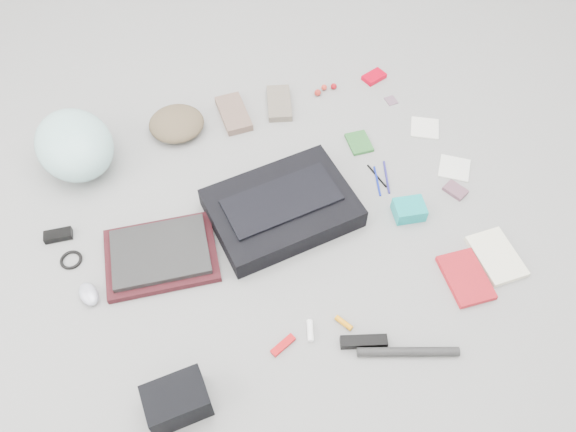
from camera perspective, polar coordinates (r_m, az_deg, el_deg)
name	(u,v)px	position (r m, az deg, el deg)	size (l,w,h in m)	color
ground_plane	(288,224)	(2.00, 0.00, -0.82)	(4.00, 4.00, 0.00)	gray
messenger_bag	(282,208)	(1.99, -0.64, 0.81)	(0.50, 0.35, 0.08)	black
bag_flap	(282,200)	(1.96, -0.65, 1.62)	(0.40, 0.18, 0.01)	black
laptop_sleeve	(161,255)	(1.97, -12.75, -3.93)	(0.37, 0.28, 0.03)	#3A1116
laptop	(160,252)	(1.95, -12.87, -3.57)	(0.32, 0.23, 0.02)	black
bike_helmet	(74,145)	(2.25, -20.88, 6.77)	(0.28, 0.34, 0.21)	#AFEAE7
beanie	(177,123)	(2.31, -11.26, 9.20)	(0.22, 0.21, 0.08)	brown
mitten_left	(234,114)	(2.35, -5.54, 10.32)	(0.10, 0.21, 0.03)	#7A5E50
mitten_right	(279,103)	(2.39, -0.90, 11.39)	(0.10, 0.19, 0.03)	#776B5C
power_brick	(58,235)	(2.12, -22.31, -1.82)	(0.09, 0.04, 0.03)	black
cable_coil	(71,260)	(2.06, -21.18, -4.18)	(0.08, 0.08, 0.01)	black
mouse	(89,294)	(1.95, -19.59, -7.48)	(0.06, 0.09, 0.04)	#B4B6CB
camera_bag	(177,401)	(1.70, -11.21, -17.94)	(0.17, 0.12, 0.11)	black
multitool	(283,345)	(1.78, -0.51, -12.98)	(0.09, 0.02, 0.01)	#B4080C
toiletry_tube_white	(310,331)	(1.80, 2.27, -11.57)	(0.02, 0.02, 0.07)	white
toiletry_tube_orange	(344,323)	(1.82, 5.69, -10.75)	(0.02, 0.02, 0.06)	orange
u_lock	(364,342)	(1.79, 7.70, -12.54)	(0.15, 0.04, 0.03)	black
bike_pump	(408,352)	(1.80, 12.10, -13.33)	(0.03, 0.03, 0.31)	black
book_red	(466,278)	(1.97, 17.61, -5.99)	(0.13, 0.20, 0.02)	red
book_white	(496,256)	(2.05, 20.40, -3.86)	(0.13, 0.20, 0.02)	#EAE7C8
notepad	(359,143)	(2.26, 7.23, 7.40)	(0.08, 0.11, 0.01)	#28652A
pen_blue	(377,181)	(2.14, 9.06, 3.53)	(0.01, 0.01, 0.14)	#0D1E9E
pen_black	(377,176)	(2.16, 9.01, 4.04)	(0.01, 0.01, 0.12)	black
pen_navy	(387,177)	(2.16, 9.98, 3.92)	(0.01, 0.01, 0.15)	navy
accordion_wallet	(409,210)	(2.05, 12.19, 0.62)	(0.11, 0.09, 0.05)	#10A4A2
card_deck	(455,190)	(2.18, 16.64, 2.52)	(0.06, 0.08, 0.02)	#754B5A
napkin_top	(425,128)	(2.37, 13.73, 8.69)	(0.11, 0.11, 0.01)	white
napkin_bottom	(454,168)	(2.25, 16.54, 4.68)	(0.11, 0.11, 0.01)	silver
lollipop_a	(318,93)	(2.44, 3.03, 12.41)	(0.03, 0.03, 0.03)	#A9241B
lollipop_b	(324,87)	(2.46, 3.68, 12.91)	(0.02, 0.02, 0.02)	red
lollipop_c	(334,86)	(2.47, 4.67, 13.00)	(0.03, 0.03, 0.03)	#9D0A13
altoids_tin	(374,77)	(2.54, 8.74, 13.80)	(0.10, 0.06, 0.02)	red
stamp_sheet	(391,101)	(2.45, 10.43, 11.46)	(0.04, 0.05, 0.00)	slate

